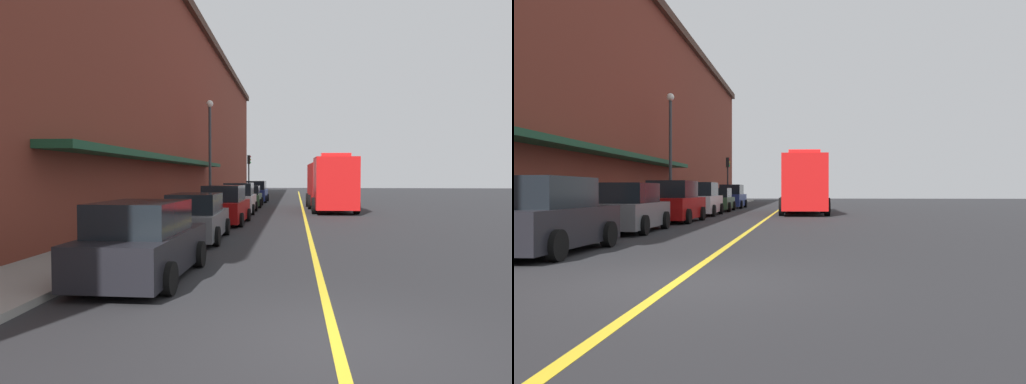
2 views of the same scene
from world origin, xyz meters
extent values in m
plane|color=#232326|center=(0.00, 25.00, 0.00)|extent=(112.00, 112.00, 0.00)
cube|color=gray|center=(-6.20, 25.00, 0.07)|extent=(2.40, 70.00, 0.15)
cube|color=gold|center=(0.00, 25.00, 0.00)|extent=(0.16, 70.00, 0.01)
cube|color=maroon|center=(-12.70, 24.00, 6.77)|extent=(10.61, 64.00, 13.55)
cube|color=#472D23|center=(-7.25, 24.00, 13.25)|extent=(0.40, 64.00, 0.60)
cube|color=#19472D|center=(-6.85, 16.00, 3.10)|extent=(1.20, 22.40, 0.24)
cube|color=black|center=(-3.85, 3.32, 0.60)|extent=(1.87, 4.23, 0.84)
cube|color=black|center=(-3.86, 3.11, 1.36)|extent=(1.67, 2.33, 0.69)
cylinder|color=black|center=(-4.77, 4.64, 0.32)|extent=(0.22, 0.64, 0.64)
cylinder|color=black|center=(-2.92, 4.62, 0.32)|extent=(0.22, 0.64, 0.64)
cylinder|color=black|center=(-2.93, 2.01, 0.32)|extent=(0.22, 0.64, 0.64)
cube|color=#595B60|center=(-4.01, 9.17, 0.58)|extent=(1.90, 4.43, 0.81)
cube|color=black|center=(-4.00, 8.95, 1.32)|extent=(1.66, 2.46, 0.66)
cylinder|color=black|center=(-4.94, 10.49, 0.32)|extent=(0.24, 0.65, 0.64)
cylinder|color=black|center=(-3.16, 10.55, 0.32)|extent=(0.24, 0.65, 0.64)
cylinder|color=black|center=(-4.85, 7.78, 0.32)|extent=(0.24, 0.65, 0.64)
cylinder|color=black|center=(-3.07, 7.84, 0.32)|extent=(0.24, 0.65, 0.64)
cube|color=maroon|center=(-3.87, 14.54, 0.63)|extent=(1.97, 4.26, 0.91)
cube|color=black|center=(-3.88, 14.33, 1.46)|extent=(1.74, 2.35, 0.74)
cylinder|color=black|center=(-4.80, 15.87, 0.32)|extent=(0.23, 0.64, 0.64)
cylinder|color=black|center=(-2.89, 15.83, 0.32)|extent=(0.23, 0.64, 0.64)
cylinder|color=black|center=(-4.85, 13.26, 0.32)|extent=(0.23, 0.64, 0.64)
cylinder|color=black|center=(-2.95, 13.22, 0.32)|extent=(0.23, 0.64, 0.64)
cube|color=silver|center=(-3.95, 20.70, 0.64)|extent=(1.90, 4.60, 0.92)
cube|color=black|center=(-3.94, 20.47, 1.48)|extent=(1.67, 2.54, 0.76)
cylinder|color=black|center=(-4.89, 22.09, 0.32)|extent=(0.23, 0.64, 0.64)
cylinder|color=black|center=(-3.07, 22.13, 0.32)|extent=(0.23, 0.64, 0.64)
cylinder|color=black|center=(-4.82, 19.26, 0.32)|extent=(0.23, 0.64, 0.64)
cylinder|color=black|center=(-3.00, 19.30, 0.32)|extent=(0.23, 0.64, 0.64)
cube|color=#2D5133|center=(-4.02, 26.40, 0.56)|extent=(1.99, 4.51, 0.76)
cube|color=black|center=(-4.02, 26.17, 1.25)|extent=(1.74, 2.50, 0.62)
cylinder|color=black|center=(-5.00, 27.75, 0.32)|extent=(0.24, 0.65, 0.64)
cylinder|color=black|center=(-3.12, 27.81, 0.32)|extent=(0.24, 0.65, 0.64)
cylinder|color=black|center=(-4.92, 24.99, 0.32)|extent=(0.24, 0.65, 0.64)
cylinder|color=black|center=(-3.04, 25.04, 0.32)|extent=(0.24, 0.65, 0.64)
cube|color=navy|center=(-3.92, 32.51, 0.64)|extent=(1.76, 4.61, 0.93)
cube|color=black|center=(-3.92, 32.28, 1.48)|extent=(1.58, 2.53, 0.76)
cylinder|color=black|center=(-4.81, 33.93, 0.32)|extent=(0.22, 0.64, 0.64)
cylinder|color=black|center=(-3.04, 33.94, 0.32)|extent=(0.22, 0.64, 0.64)
cylinder|color=black|center=(-4.81, 31.08, 0.32)|extent=(0.22, 0.64, 0.64)
cylinder|color=black|center=(-3.03, 31.08, 0.32)|extent=(0.22, 0.64, 0.64)
cube|color=red|center=(1.87, 20.31, 1.85)|extent=(2.55, 2.59, 3.10)
cube|color=red|center=(1.74, 24.98, 1.72)|extent=(2.66, 6.18, 2.85)
cube|color=red|center=(1.87, 20.31, 3.52)|extent=(1.75, 0.65, 0.24)
cylinder|color=black|center=(3.12, 20.43, 0.50)|extent=(0.33, 1.01, 1.00)
cylinder|color=black|center=(0.61, 20.36, 0.50)|extent=(0.33, 1.01, 1.00)
cylinder|color=black|center=(3.01, 24.25, 0.50)|extent=(0.33, 1.01, 1.00)
cylinder|color=black|center=(0.50, 24.18, 0.50)|extent=(0.33, 1.01, 1.00)
cylinder|color=black|center=(2.94, 26.73, 0.50)|extent=(0.33, 1.01, 1.00)
cylinder|color=black|center=(0.43, 26.65, 0.50)|extent=(0.33, 1.01, 1.00)
cylinder|color=#4C4C51|center=(-5.35, 24.72, 0.68)|extent=(0.07, 0.07, 1.05)
cube|color=black|center=(-5.35, 24.72, 1.34)|extent=(0.14, 0.18, 0.28)
cylinder|color=#4C4C51|center=(-5.35, 19.80, 0.68)|extent=(0.07, 0.07, 1.05)
cube|color=black|center=(-5.35, 19.80, 1.34)|extent=(0.14, 0.18, 0.28)
cylinder|color=#4C4C51|center=(-5.35, 28.75, 0.68)|extent=(0.07, 0.07, 1.05)
cube|color=black|center=(-5.35, 28.75, 1.34)|extent=(0.14, 0.18, 0.28)
cylinder|color=#4C4C51|center=(-5.35, 5.26, 0.68)|extent=(0.07, 0.07, 1.05)
cube|color=black|center=(-5.35, 5.26, 1.34)|extent=(0.14, 0.18, 0.28)
cylinder|color=#33383D|center=(-5.95, 21.54, 3.40)|extent=(0.18, 0.18, 6.50)
sphere|color=white|center=(-5.95, 21.54, 6.87)|extent=(0.44, 0.44, 0.44)
cylinder|color=#232326|center=(-5.30, 39.00, 1.85)|extent=(0.14, 0.14, 3.40)
cube|color=black|center=(-5.30, 39.00, 4.00)|extent=(0.28, 0.36, 0.90)
sphere|color=red|center=(-5.14, 39.00, 4.30)|extent=(0.16, 0.16, 0.16)
sphere|color=gold|center=(-5.14, 39.00, 4.00)|extent=(0.16, 0.16, 0.16)
sphere|color=green|center=(-5.14, 39.00, 3.70)|extent=(0.16, 0.16, 0.16)
camera|label=1|loc=(-0.56, -5.99, 2.24)|focal=30.68mm
camera|label=2|loc=(1.98, -7.65, 1.40)|focal=35.67mm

